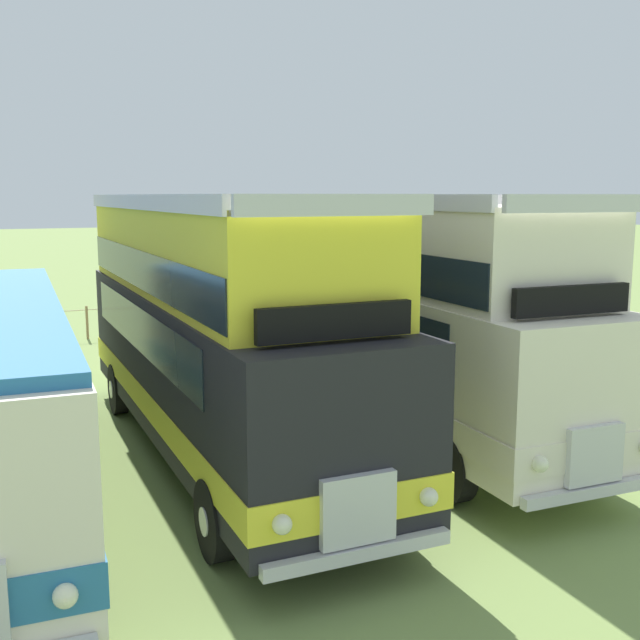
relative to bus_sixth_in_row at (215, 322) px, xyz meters
name	(u,v)px	position (x,y,z in m)	size (l,w,h in m)	color
bus_sixth_in_row	(215,322)	(0.00, 0.00, 0.00)	(2.76, 10.73, 4.52)	black
bus_seventh_in_row	(405,308)	(3.82, 0.04, 0.00)	(3.00, 10.39, 4.52)	silver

